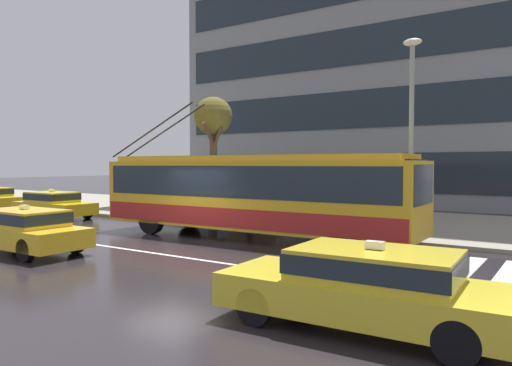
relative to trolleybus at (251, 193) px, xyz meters
name	(u,v)px	position (x,y,z in m)	size (l,w,h in m)	color
ground_plane	(171,246)	(-1.25, -2.67, -1.59)	(160.00, 160.00, 0.00)	#252125
sidewalk_slab	(308,217)	(-1.25, 6.60, -1.52)	(80.00, 10.00, 0.14)	gray
crosswalk_stripe_edge_near	(463,272)	(7.18, -1.53, -1.59)	(0.44, 4.40, 0.01)	beige
crosswalk_stripe_inner_a	(505,277)	(8.08, -1.53, -1.59)	(0.44, 4.40, 0.01)	beige
lane_centre_line	(143,251)	(-1.25, -3.87, -1.59)	(72.00, 0.14, 0.01)	silver
trolleybus	(251,193)	(0.00, 0.00, 0.00)	(12.49, 2.71, 4.87)	gold
taxi_queued_behind_bus	(53,204)	(-11.31, -0.17, -0.89)	(4.26, 1.85, 1.39)	yellow
taxi_oncoming_far	(367,284)	(6.72, -6.56, -0.89)	(4.65, 1.99, 1.39)	yellow
taxi_oncoming_near	(22,228)	(-4.11, -5.90, -0.89)	(4.58, 1.75, 1.39)	yellow
bus_shelter	(253,179)	(-2.09, 3.16, 0.36)	(3.83, 1.66, 2.42)	gray
pedestrian_at_shelter	(195,184)	(-4.45, 2.16, 0.12)	(1.10, 1.10, 1.98)	black
pedestrian_approaching_curb	(334,185)	(1.34, 3.84, 0.18)	(1.01, 1.01, 2.04)	brown
pedestrian_walking_past	(248,183)	(-2.20, 2.96, 0.19)	(1.53, 1.53, 2.02)	#201C2E
street_lamp	(411,121)	(4.88, 2.07, 2.40)	(0.60, 0.32, 6.50)	gray
street_tree_bare	(213,121)	(-4.47, 3.44, 2.96)	(1.75, 2.19, 5.51)	brown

